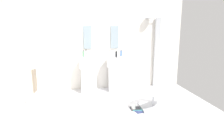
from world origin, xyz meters
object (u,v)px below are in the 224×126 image
object	(u,v)px
soap_bottle_blue	(121,53)
coffee_mug	(134,107)
shower_column	(156,51)
soap_bottle_white	(91,56)
pedestal_sink_right	(116,72)
soap_bottle_black	(116,54)
magazine_teal	(139,109)
magazine_navy	(142,111)
soap_bottle_clear	(110,54)
soap_bottle_grey	(86,53)
towel_rack	(33,81)
lounge_chair	(153,93)
pedestal_sink_left	(88,73)
soap_bottle_green	(83,54)
magazine_charcoal	(135,109)

from	to	relation	value
soap_bottle_blue	coffee_mug	bearing A→B (deg)	-89.79
shower_column	soap_bottle_white	size ratio (longest dim) A/B	16.19
soap_bottle_white	soap_bottle_blue	size ratio (longest dim) A/B	0.74
pedestal_sink_right	soap_bottle_white	world-z (taller)	soap_bottle_white
shower_column	soap_bottle_black	xyz separation A→B (m)	(-1.27, -0.37, -0.02)
magazine_teal	magazine_navy	distance (m)	0.08
pedestal_sink_right	soap_bottle_clear	size ratio (longest dim) A/B	5.96
soap_bottle_grey	towel_rack	bearing A→B (deg)	-136.47
towel_rack	soap_bottle_clear	bearing A→B (deg)	26.31
towel_rack	soap_bottle_white	bearing A→B (deg)	32.31
lounge_chair	coffee_mug	size ratio (longest dim) A/B	10.93
magazine_navy	coffee_mug	bearing A→B (deg)	136.07
pedestal_sink_left	coffee_mug	bearing A→B (deg)	-54.53
shower_column	soap_bottle_green	world-z (taller)	shower_column
coffee_mug	soap_bottle_white	xyz separation A→B (m)	(-0.85, 1.19, 0.98)
soap_bottle_green	soap_bottle_grey	world-z (taller)	soap_bottle_grey
pedestal_sink_right	towel_rack	xyz separation A→B (m)	(-1.95, -0.91, 0.09)
pedestal_sink_right	soap_bottle_grey	size ratio (longest dim) A/B	5.91
towel_rack	lounge_chair	bearing A→B (deg)	-8.06
pedestal_sink_right	soap_bottle_white	bearing A→B (deg)	-170.66
towel_rack	soap_bottle_green	distance (m)	1.48
towel_rack	soap_bottle_green	world-z (taller)	soap_bottle_green
towel_rack	magazine_navy	size ratio (longest dim) A/B	3.21
magazine_teal	magazine_navy	size ratio (longest dim) A/B	0.90
soap_bottle_grey	pedestal_sink_left	bearing A→B (deg)	-74.81
shower_column	soap_bottle_grey	distance (m)	2.06
pedestal_sink_left	soap_bottle_grey	xyz separation A→B (m)	(-0.05, 0.17, 0.52)
coffee_mug	soap_bottle_blue	world-z (taller)	soap_bottle_blue
soap_bottle_green	soap_bottle_clear	world-z (taller)	same
magazine_charcoal	magazine_navy	xyz separation A→B (m)	(0.11, -0.11, -0.00)
pedestal_sink_right	soap_bottle_white	distance (m)	0.85
pedestal_sink_right	shower_column	size ratio (longest dim) A/B	0.53
soap_bottle_blue	soap_bottle_clear	world-z (taller)	soap_bottle_clear
magazine_charcoal	coffee_mug	distance (m)	0.06
soap_bottle_grey	lounge_chair	bearing A→B (deg)	-45.64
lounge_chair	soap_bottle_white	bearing A→B (deg)	138.00
magazine_charcoal	soap_bottle_blue	size ratio (longest dim) A/B	1.26
soap_bottle_white	lounge_chair	bearing A→B (deg)	-42.00
magazine_navy	soap_bottle_black	distance (m)	1.64
pedestal_sink_right	lounge_chair	xyz separation A→B (m)	(0.60, -1.27, -0.19)
shower_column	soap_bottle_black	distance (m)	1.33
pedestal_sink_right	soap_bottle_clear	distance (m)	0.55
soap_bottle_white	soap_bottle_grey	bearing A→B (deg)	113.49
pedestal_sink_left	magazine_navy	size ratio (longest dim) A/B	3.65
shower_column	magazine_charcoal	distance (m)	2.10
magazine_navy	coffee_mug	distance (m)	0.18
soap_bottle_black	soap_bottle_clear	world-z (taller)	soap_bottle_clear
magazine_charcoal	magazine_teal	bearing A→B (deg)	-33.55
soap_bottle_blue	soap_bottle_green	size ratio (longest dim) A/B	0.94
towel_rack	soap_bottle_black	world-z (taller)	soap_bottle_black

